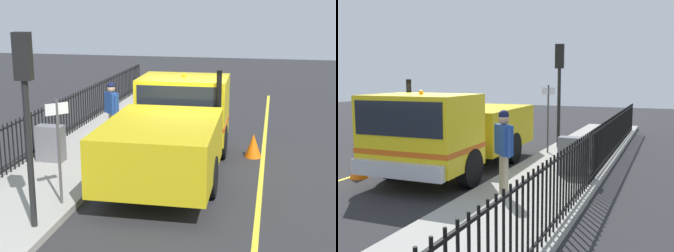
# 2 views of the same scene
# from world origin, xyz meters

# --- Properties ---
(ground_plane) EXTENTS (54.14, 54.14, 0.00)m
(ground_plane) POSITION_xyz_m (0.00, 0.00, 0.00)
(ground_plane) COLOR #2B2B2D
(ground_plane) RESTS_ON ground
(sidewalk_slab) EXTENTS (2.52, 24.61, 0.16)m
(sidewalk_slab) POSITION_xyz_m (3.16, 0.00, 0.08)
(sidewalk_slab) COLOR #A3A099
(sidewalk_slab) RESTS_ON ground
(lane_marking) EXTENTS (0.12, 22.15, 0.01)m
(lane_marking) POSITION_xyz_m (-1.93, 0.00, 0.00)
(lane_marking) COLOR yellow
(lane_marking) RESTS_ON ground
(work_truck) EXTENTS (2.64, 6.28, 2.61)m
(work_truck) POSITION_xyz_m (0.35, 0.37, 1.25)
(work_truck) COLOR yellow
(work_truck) RESTS_ON ground
(worker_standing) EXTENTS (0.53, 0.53, 1.83)m
(worker_standing) POSITION_xyz_m (2.69, -1.48, 1.27)
(worker_standing) COLOR #264C99
(worker_standing) RESTS_ON sidewalk_slab
(iron_fence) EXTENTS (0.04, 20.95, 1.28)m
(iron_fence) POSITION_xyz_m (4.27, 0.00, 0.80)
(iron_fence) COLOR black
(iron_fence) RESTS_ON sidewalk_slab
(traffic_light_near) EXTENTS (0.32, 0.24, 3.67)m
(traffic_light_near) POSITION_xyz_m (2.24, 4.63, 2.77)
(traffic_light_near) COLOR black
(traffic_light_near) RESTS_ON sidewalk_slab
(utility_cabinet) EXTENTS (0.73, 0.38, 0.98)m
(utility_cabinet) POSITION_xyz_m (3.66, 0.80, 0.65)
(utility_cabinet) COLOR slate
(utility_cabinet) RESTS_ON sidewalk_slab
(traffic_cone) EXTENTS (0.48, 0.48, 0.69)m
(traffic_cone) POSITION_xyz_m (-1.64, -1.16, 0.34)
(traffic_cone) COLOR orange
(traffic_cone) RESTS_ON ground
(street_sign) EXTENTS (0.36, 0.39, 2.26)m
(street_sign) POSITION_xyz_m (2.19, 3.48, 1.57)
(street_sign) COLOR #4C4C4C
(street_sign) RESTS_ON sidewalk_slab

